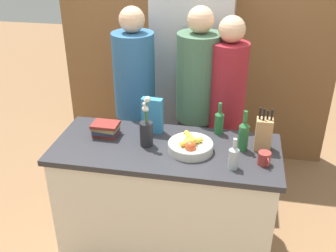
{
  "coord_description": "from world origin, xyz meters",
  "views": [
    {
      "loc": [
        0.46,
        -2.31,
        2.31
      ],
      "look_at": [
        0.0,
        0.08,
        1.04
      ],
      "focal_mm": 42.0,
      "sensor_mm": 36.0,
      "label": 1
    }
  ],
  "objects_px": {
    "knife_block": "(263,134)",
    "person_in_blue": "(198,101)",
    "cereal_box": "(152,115)",
    "fruit_bowl": "(190,146)",
    "bottle_wine": "(244,135)",
    "refrigerator": "(193,82)",
    "book_stack": "(106,129)",
    "coffee_mug": "(264,158)",
    "bottle_oil": "(234,157)",
    "person_at_sink": "(135,98)",
    "flower_vase": "(146,130)",
    "bottle_vinegar": "(219,122)",
    "person_in_red_tee": "(226,108)"
  },
  "relations": [
    {
      "from": "fruit_bowl",
      "to": "person_in_blue",
      "type": "height_order",
      "value": "person_in_blue"
    },
    {
      "from": "refrigerator",
      "to": "bottle_wine",
      "type": "bearing_deg",
      "value": -66.61
    },
    {
      "from": "refrigerator",
      "to": "bottle_vinegar",
      "type": "relative_size",
      "value": 7.71
    },
    {
      "from": "fruit_bowl",
      "to": "bottle_wine",
      "type": "relative_size",
      "value": 1.06
    },
    {
      "from": "cereal_box",
      "to": "bottle_oil",
      "type": "relative_size",
      "value": 1.26
    },
    {
      "from": "fruit_bowl",
      "to": "book_stack",
      "type": "height_order",
      "value": "fruit_bowl"
    },
    {
      "from": "knife_block",
      "to": "cereal_box",
      "type": "height_order",
      "value": "knife_block"
    },
    {
      "from": "person_at_sink",
      "to": "person_in_red_tee",
      "type": "relative_size",
      "value": 1.02
    },
    {
      "from": "book_stack",
      "to": "person_in_blue",
      "type": "distance_m",
      "value": 0.83
    },
    {
      "from": "flower_vase",
      "to": "bottle_oil",
      "type": "relative_size",
      "value": 1.76
    },
    {
      "from": "refrigerator",
      "to": "flower_vase",
      "type": "distance_m",
      "value": 1.23
    },
    {
      "from": "fruit_bowl",
      "to": "flower_vase",
      "type": "relative_size",
      "value": 0.83
    },
    {
      "from": "fruit_bowl",
      "to": "person_in_red_tee",
      "type": "bearing_deg",
      "value": 71.36
    },
    {
      "from": "knife_block",
      "to": "person_at_sink",
      "type": "xyz_separation_m",
      "value": [
        -1.04,
        0.53,
        -0.05
      ]
    },
    {
      "from": "fruit_bowl",
      "to": "book_stack",
      "type": "distance_m",
      "value": 0.65
    },
    {
      "from": "cereal_box",
      "to": "bottle_vinegar",
      "type": "height_order",
      "value": "cereal_box"
    },
    {
      "from": "coffee_mug",
      "to": "person_at_sink",
      "type": "bearing_deg",
      "value": 145.43
    },
    {
      "from": "cereal_box",
      "to": "bottle_vinegar",
      "type": "bearing_deg",
      "value": 7.88
    },
    {
      "from": "person_at_sink",
      "to": "fruit_bowl",
      "type": "bearing_deg",
      "value": -44.01
    },
    {
      "from": "book_stack",
      "to": "cereal_box",
      "type": "bearing_deg",
      "value": 20.44
    },
    {
      "from": "flower_vase",
      "to": "bottle_oil",
      "type": "height_order",
      "value": "flower_vase"
    },
    {
      "from": "fruit_bowl",
      "to": "bottle_wine",
      "type": "distance_m",
      "value": 0.37
    },
    {
      "from": "person_in_blue",
      "to": "fruit_bowl",
      "type": "bearing_deg",
      "value": -114.24
    },
    {
      "from": "bottle_wine",
      "to": "person_in_red_tee",
      "type": "relative_size",
      "value": 0.17
    },
    {
      "from": "coffee_mug",
      "to": "person_in_blue",
      "type": "xyz_separation_m",
      "value": [
        -0.52,
        0.74,
        0.03
      ]
    },
    {
      "from": "person_in_red_tee",
      "to": "flower_vase",
      "type": "bearing_deg",
      "value": -155.25
    },
    {
      "from": "refrigerator",
      "to": "flower_vase",
      "type": "height_order",
      "value": "refrigerator"
    },
    {
      "from": "knife_block",
      "to": "bottle_oil",
      "type": "distance_m",
      "value": 0.33
    },
    {
      "from": "person_in_red_tee",
      "to": "coffee_mug",
      "type": "bearing_deg",
      "value": -91.02
    },
    {
      "from": "fruit_bowl",
      "to": "flower_vase",
      "type": "bearing_deg",
      "value": 175.79
    },
    {
      "from": "book_stack",
      "to": "bottle_vinegar",
      "type": "bearing_deg",
      "value": 13.06
    },
    {
      "from": "knife_block",
      "to": "cereal_box",
      "type": "relative_size",
      "value": 1.15
    },
    {
      "from": "coffee_mug",
      "to": "bottle_wine",
      "type": "distance_m",
      "value": 0.23
    },
    {
      "from": "cereal_box",
      "to": "person_in_blue",
      "type": "relative_size",
      "value": 0.15
    },
    {
      "from": "bottle_vinegar",
      "to": "person_in_blue",
      "type": "relative_size",
      "value": 0.14
    },
    {
      "from": "refrigerator",
      "to": "cereal_box",
      "type": "distance_m",
      "value": 1.03
    },
    {
      "from": "flower_vase",
      "to": "person_at_sink",
      "type": "height_order",
      "value": "person_at_sink"
    },
    {
      "from": "refrigerator",
      "to": "bottle_wine",
      "type": "distance_m",
      "value": 1.26
    },
    {
      "from": "bottle_wine",
      "to": "person_at_sink",
      "type": "distance_m",
      "value": 1.07
    },
    {
      "from": "coffee_mug",
      "to": "person_in_blue",
      "type": "distance_m",
      "value": 0.91
    },
    {
      "from": "refrigerator",
      "to": "knife_block",
      "type": "xyz_separation_m",
      "value": [
        0.63,
        -1.12,
        0.09
      ]
    },
    {
      "from": "knife_block",
      "to": "bottle_oil",
      "type": "relative_size",
      "value": 1.45
    },
    {
      "from": "knife_block",
      "to": "person_in_blue",
      "type": "bearing_deg",
      "value": 133.18
    },
    {
      "from": "knife_block",
      "to": "bottle_oil",
      "type": "xyz_separation_m",
      "value": [
        -0.19,
        -0.28,
        -0.03
      ]
    },
    {
      "from": "person_in_blue",
      "to": "person_at_sink",
      "type": "bearing_deg",
      "value": 154.89
    },
    {
      "from": "fruit_bowl",
      "to": "coffee_mug",
      "type": "xyz_separation_m",
      "value": [
        0.49,
        -0.07,
        0.0
      ]
    },
    {
      "from": "bottle_oil",
      "to": "bottle_wine",
      "type": "xyz_separation_m",
      "value": [
        0.05,
        0.24,
        0.03
      ]
    },
    {
      "from": "bottle_oil",
      "to": "person_at_sink",
      "type": "distance_m",
      "value": 1.18
    },
    {
      "from": "flower_vase",
      "to": "cereal_box",
      "type": "xyz_separation_m",
      "value": [
        -0.0,
        0.2,
        0.02
      ]
    },
    {
      "from": "fruit_bowl",
      "to": "knife_block",
      "type": "bearing_deg",
      "value": 14.2
    }
  ]
}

